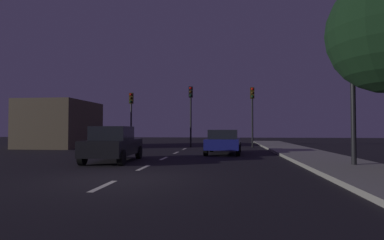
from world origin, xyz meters
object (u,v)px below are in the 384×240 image
Objects in this scene: car_stopped_ahead at (224,142)px; car_adjacent_lane at (113,144)px; street_lamp_right at (345,48)px; traffic_signal_right at (252,105)px; traffic_signal_left at (131,109)px; traffic_signal_center at (191,105)px.

car_adjacent_lane reaches higher than car_stopped_ahead.
traffic_signal_right is at bearing 100.22° from street_lamp_right.
traffic_signal_center is (5.03, 0.00, 0.30)m from traffic_signal_left.
traffic_signal_center reaches higher than car_adjacent_lane.
traffic_signal_center is 0.66× the size of street_lamp_right.
traffic_signal_center is at bearing 0.01° from traffic_signal_left.
traffic_signal_center reaches higher than traffic_signal_left.
traffic_signal_right is 13.35m from street_lamp_right.
car_adjacent_lane is at bearing -134.15° from car_stopped_ahead.
traffic_signal_left is 10.58m from car_stopped_ahead.
traffic_signal_left reaches higher than car_stopped_ahead.
traffic_signal_center is at bearing 119.27° from street_lamp_right.
car_adjacent_lane is (2.91, -11.76, -2.39)m from traffic_signal_left.
traffic_signal_right reaches higher than car_adjacent_lane.
traffic_signal_left is 18.06m from street_lamp_right.
traffic_signal_center is 12.25m from car_adjacent_lane.
car_stopped_ahead is (7.77, -6.75, -2.45)m from traffic_signal_left.
traffic_signal_right is 0.65× the size of street_lamp_right.
car_adjacent_lane is 0.56× the size of street_lamp_right.
car_stopped_ahead is at bearing -108.30° from traffic_signal_right.
traffic_signal_right is 1.18× the size of car_stopped_ahead.
traffic_signal_left is 10.01m from traffic_signal_right.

